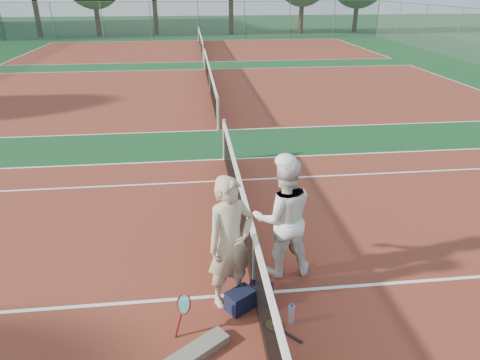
% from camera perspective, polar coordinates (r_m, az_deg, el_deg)
% --- Properties ---
extents(ground, '(130.00, 130.00, 0.00)m').
position_cam_1_polar(ground, '(6.66, 1.84, -14.92)').
color(ground, '#103C1D').
rests_on(ground, ground).
extents(court_main, '(23.77, 10.97, 0.01)m').
position_cam_1_polar(court_main, '(6.66, 1.84, -14.90)').
color(court_main, maroon).
rests_on(court_main, ground).
extents(court_far_a, '(23.77, 10.97, 0.01)m').
position_cam_1_polar(court_far_a, '(19.07, -4.01, 11.67)').
color(court_far_a, maroon).
rests_on(court_far_a, ground).
extents(court_far_b, '(23.77, 10.97, 0.01)m').
position_cam_1_polar(court_far_b, '(32.37, -5.23, 16.94)').
color(court_far_b, maroon).
rests_on(court_far_b, ground).
extents(net_main, '(0.10, 10.98, 1.02)m').
position_cam_1_polar(net_main, '(6.35, 1.90, -11.36)').
color(net_main, black).
rests_on(net_main, ground).
extents(net_far_a, '(0.10, 10.98, 1.02)m').
position_cam_1_polar(net_far_a, '(18.97, -4.06, 13.17)').
color(net_far_a, black).
rests_on(net_far_a, ground).
extents(net_far_b, '(0.10, 10.98, 1.02)m').
position_cam_1_polar(net_far_b, '(32.31, -5.26, 17.83)').
color(net_far_b, black).
rests_on(net_far_b, ground).
extents(fence_back, '(32.00, 0.06, 3.00)m').
position_cam_1_polar(fence_back, '(39.19, -5.63, 20.44)').
color(fence_back, slate).
rests_on(fence_back, ground).
extents(player_a, '(0.85, 0.74, 1.97)m').
position_cam_1_polar(player_a, '(5.97, -1.28, -8.37)').
color(player_a, '#C2B196').
rests_on(player_a, ground).
extents(player_b, '(0.97, 0.77, 1.96)m').
position_cam_1_polar(player_b, '(6.61, 5.76, -5.03)').
color(player_b, white).
rests_on(player_b, ground).
extents(racket_red, '(0.38, 0.38, 0.56)m').
position_cam_1_polar(racket_red, '(5.96, -7.43, -17.21)').
color(racket_red, maroon).
rests_on(racket_red, ground).
extents(racket_black_held, '(0.38, 0.38, 0.56)m').
position_cam_1_polar(racket_black_held, '(6.95, 7.33, -10.32)').
color(racket_black_held, black).
rests_on(racket_black_held, ground).
extents(racket_spare, '(0.60, 0.63, 0.03)m').
position_cam_1_polar(racket_spare, '(6.16, 4.44, -18.74)').
color(racket_spare, black).
rests_on(racket_spare, ground).
extents(sports_bag_navy, '(0.46, 0.43, 0.30)m').
position_cam_1_polar(sports_bag_navy, '(6.31, 0.01, -15.75)').
color(sports_bag_navy, black).
rests_on(sports_bag_navy, ground).
extents(sports_bag_purple, '(0.40, 0.34, 0.28)m').
position_cam_1_polar(sports_bag_purple, '(6.45, 2.78, -14.85)').
color(sports_bag_purple, black).
rests_on(sports_bag_purple, ground).
extents(net_cover_canvas, '(1.01, 0.82, 0.11)m').
position_cam_1_polar(net_cover_canvas, '(5.75, -6.59, -22.20)').
color(net_cover_canvas, '#67635D').
rests_on(net_cover_canvas, ground).
extents(water_bottle, '(0.09, 0.09, 0.30)m').
position_cam_1_polar(water_bottle, '(6.13, 6.84, -17.40)').
color(water_bottle, '#B0C3DF').
rests_on(water_bottle, ground).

